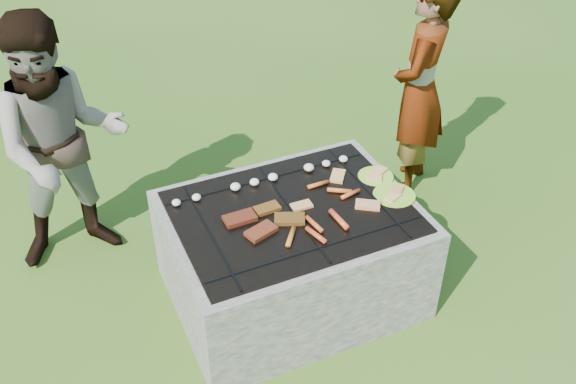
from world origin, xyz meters
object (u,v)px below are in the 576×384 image
object	(u,v)px
plate_near	(394,195)
cook	(420,90)
fire_pit	(292,257)
bystander	(63,146)
plate_far	(376,176)

from	to	relation	value
plate_near	cook	world-z (taller)	cook
cook	fire_pit	bearing A→B (deg)	-13.79
bystander	cook	bearing A→B (deg)	-4.14
plate_near	plate_far	bearing A→B (deg)	89.47
fire_pit	plate_near	size ratio (longest dim) A/B	5.34
bystander	fire_pit	bearing A→B (deg)	-39.48
fire_pit	plate_near	world-z (taller)	plate_near
plate_far	bystander	xyz separation A→B (m)	(-1.57, 0.79, 0.16)
fire_pit	plate_far	xyz separation A→B (m)	(0.56, 0.09, 0.33)
fire_pit	plate_near	xyz separation A→B (m)	(0.56, -0.10, 0.33)
fire_pit	plate_far	world-z (taller)	plate_far
plate_far	cook	distance (m)	0.86
bystander	plate_near	bearing A→B (deg)	-30.42
plate_near	bystander	bearing A→B (deg)	147.90
plate_near	cook	size ratio (longest dim) A/B	0.16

